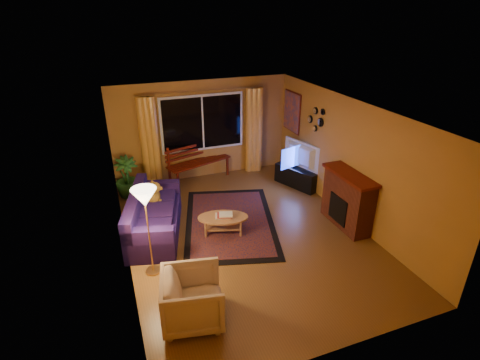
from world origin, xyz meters
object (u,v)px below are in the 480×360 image
object	(u,v)px
sofa	(155,214)
armchair	(193,296)
floor_lamp	(149,232)
bench	(200,171)
coffee_table	(223,224)
tv_console	(297,177)

from	to	relation	value
sofa	armchair	distance (m)	2.49
sofa	armchair	bearing A→B (deg)	-71.73
floor_lamp	sofa	bearing A→B (deg)	78.37
bench	sofa	xyz separation A→B (m)	(-1.45, -2.07, 0.17)
bench	coffee_table	xyz separation A→B (m)	(-0.20, -2.54, -0.07)
sofa	floor_lamp	distance (m)	1.28
bench	armchair	distance (m)	4.75
floor_lamp	coffee_table	distance (m)	1.78
bench	armchair	bearing A→B (deg)	-124.80
floor_lamp	tv_console	xyz separation A→B (m)	(3.89, 2.10, -0.55)
armchair	sofa	bearing A→B (deg)	14.54
bench	coffee_table	world-z (taller)	bench
sofa	tv_console	bearing A→B (deg)	28.83
armchair	tv_console	bearing A→B (deg)	-34.69
floor_lamp	tv_console	world-z (taller)	floor_lamp
coffee_table	tv_console	size ratio (longest dim) A/B	0.86
armchair	tv_console	xyz separation A→B (m)	(3.50, 3.39, -0.19)
bench	tv_console	size ratio (longest dim) A/B	1.44
coffee_table	tv_console	distance (m)	2.76
sofa	floor_lamp	size ratio (longest dim) A/B	1.31
armchair	bench	bearing A→B (deg)	-4.76
bench	sofa	size ratio (longest dim) A/B	0.80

